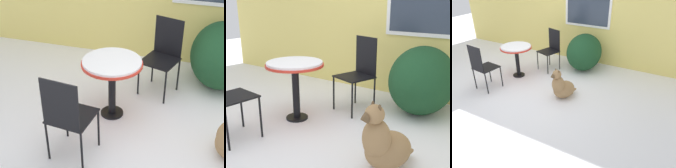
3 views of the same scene
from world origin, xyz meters
TOP-DOWN VIEW (x-y plane):
  - ground_plane at (0.00, 0.00)m, footprint 16.00×16.00m
  - house_wall at (0.04, 2.20)m, footprint 8.00×0.10m
  - shrub_left at (0.70, 1.61)m, footprint 0.88×1.10m
  - patio_table at (-0.58, 0.46)m, footprint 0.74×0.74m
  - patio_chair_near_table at (-0.08, 1.22)m, footprint 0.56×0.56m
  - dog at (0.89, 0.08)m, footprint 0.54×0.64m

SIDE VIEW (x-z plane):
  - ground_plane at x=0.00m, z-range 0.00..0.00m
  - dog at x=0.89m, z-range -0.10..0.59m
  - shrub_left at x=0.70m, z-range 0.00..0.94m
  - patio_chair_near_table at x=-0.08m, z-range 0.06..1.10m
  - patio_table at x=-0.58m, z-range 0.26..1.04m
  - house_wall at x=0.04m, z-range 0.03..2.70m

